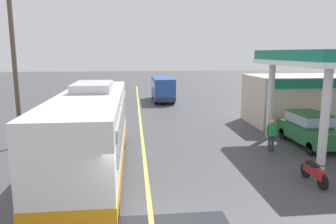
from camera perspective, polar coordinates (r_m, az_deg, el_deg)
name	(u,v)px	position (r m, az deg, el deg)	size (l,w,h in m)	color
ground	(139,110)	(28.54, -5.15, 0.42)	(120.00, 120.00, 0.00)	#424247
lane_divider_stripe	(140,121)	(23.63, -4.92, -1.68)	(0.16, 50.00, 0.01)	#D8CC4C
coach_bus_main	(92,132)	(13.73, -13.35, -3.50)	(2.60, 11.04, 3.69)	white
gas_station_roadside	(317,90)	(22.64, 24.86, 3.58)	(9.10, 11.95, 5.10)	#147259
car_at_pump	(309,127)	(18.94, 23.73, -2.47)	(1.70, 4.20, 1.82)	#1E602D
minibus_opposing_lane	(163,87)	(33.34, -0.95, 4.47)	(2.04, 6.13, 2.44)	#264C9E
motorcycle_parked_forecourt	(314,172)	(13.76, 24.44, -9.70)	(0.55, 1.80, 0.92)	black
pedestrian_near_pump	(271,134)	(17.12, 17.87, -3.67)	(0.55, 0.22, 1.66)	#33333F
utility_pole_roadside	(14,60)	(18.47, -25.59, 8.27)	(1.80, 0.24, 8.80)	brown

